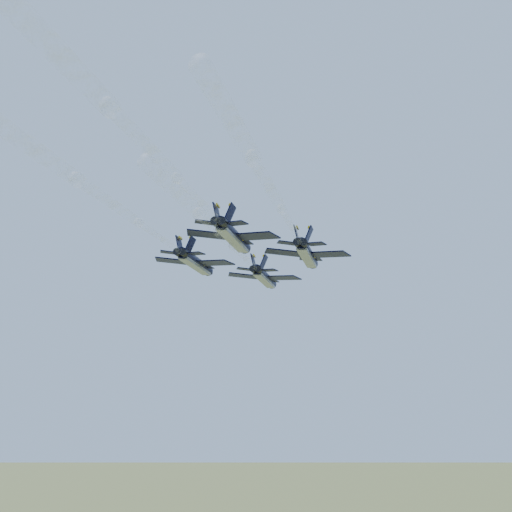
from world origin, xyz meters
The scene contains 8 objects.
jet_lead centered at (-4.68, 11.84, 97.28)m, with size 13.84×18.85×4.10m.
jet_left centered at (-9.22, -3.88, 97.28)m, with size 13.84×18.85×4.10m.
jet_right centered at (9.81, 2.10, 97.28)m, with size 13.84×18.85×4.10m.
jet_slot centered at (4.94, -12.48, 97.28)m, with size 13.84×18.85×4.10m.
smoke_trail_lead centered at (8.73, -24.67, 97.32)m, with size 18.68×47.48×1.99m.
smoke_trail_left centered at (4.19, -40.39, 97.32)m, with size 18.68×47.48×1.99m.
smoke_trail_right centered at (23.21, -34.41, 97.32)m, with size 18.68×47.48×1.99m.
smoke_trail_slot centered at (18.34, -48.99, 97.32)m, with size 18.68×47.48×1.99m.
Camera 1 is at (52.25, -79.83, 70.49)m, focal length 40.00 mm.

